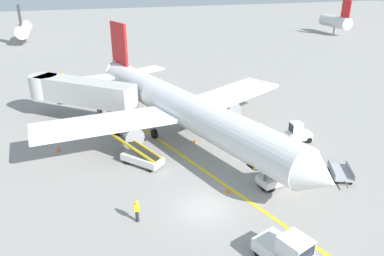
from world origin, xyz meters
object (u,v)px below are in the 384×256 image
Objects in this scene: pushback_tug at (288,252)px; baggage_tug_by_cargo_door at (298,133)px; safety_cone_nose_right at (228,190)px; airliner at (180,106)px; ground_crew_marshaller at (137,210)px; safety_cone_nose_left at (59,149)px; belt_loader_forward_hold at (141,157)px; safety_cone_wingtip_left at (69,130)px; belt_loader_aft_hold at (279,176)px; jet_bridge at (74,91)px; baggage_cart_loaded at (341,172)px; baggage_tug_near_wing at (259,138)px; safety_cone_wingtip_right at (196,141)px.

pushback_tug is 1.61× the size of baggage_tug_by_cargo_door.
pushback_tug is 8.23m from safety_cone_nose_right.
airliner is 20.32× the size of ground_crew_marshaller.
ground_crew_marshaller is 3.86× the size of safety_cone_nose_left.
belt_loader_forward_hold reaches higher than safety_cone_nose_left.
safety_cone_nose_left is 1.00× the size of safety_cone_wingtip_left.
belt_loader_aft_hold is at bearing 63.38° from pushback_tug.
jet_bridge reaches higher than belt_loader_forward_hold.
airliner is at bearing 132.20° from baggage_cart_loaded.
baggage_tug_near_wing is 11.59m from belt_loader_forward_hold.
baggage_tug_by_cargo_door is at bearing -22.12° from airliner.
pushback_tug reaches higher than safety_cone_wingtip_right.
pushback_tug is at bearing -90.35° from safety_cone_wingtip_right.
safety_cone_wingtip_left is (-1.03, -3.20, -3.32)m from jet_bridge.
jet_bridge is at bearing 127.98° from belt_loader_aft_hold.
safety_cone_nose_left is at bearing 170.66° from safety_cone_wingtip_right.
jet_bridge is 4.55× the size of baggage_tug_near_wing.
pushback_tug is 0.87× the size of belt_loader_forward_hold.
pushback_tug is 15.92m from baggage_tug_near_wing.
baggage_tug_near_wing is 15.61m from ground_crew_marshaller.
airliner reaches higher than safety_cone_nose_left.
baggage_tug_near_wing is 6.25m from safety_cone_wingtip_right.
ground_crew_marshaller is at bearing -117.97° from airliner.
jet_bridge reaches higher than baggage_tug_by_cargo_door.
safety_cone_wingtip_right is (11.00, -9.71, -3.32)m from jet_bridge.
belt_loader_aft_hold is 11.71× the size of safety_cone_nose_right.
baggage_tug_near_wing reaches higher than safety_cone_nose_left.
belt_loader_aft_hold is at bearing -103.71° from baggage_tug_near_wing.
ground_crew_marshaller is 3.86× the size of safety_cone_nose_right.
safety_cone_wingtip_right is at bearing 54.43° from ground_crew_marshaller.
pushback_tug is (1.04, -19.12, -2.42)m from airliner.
baggage_tug_near_wing is 19.25m from safety_cone_nose_left.
safety_cone_wingtip_left is at bearing 126.18° from safety_cone_nose_right.
ground_crew_marshaller reaches higher than baggage_cart_loaded.
safety_cone_wingtip_left is at bearing 116.36° from pushback_tug.
jet_bridge reaches higher than belt_loader_aft_hold.
baggage_tug_near_wing is at bearing 47.92° from safety_cone_nose_right.
baggage_tug_near_wing is (5.71, 14.86, -0.07)m from pushback_tug.
airliner is at bearing 157.88° from baggage_tug_by_cargo_door.
ground_crew_marshaller reaches higher than safety_cone_nose_right.
airliner reaches higher than baggage_tug_near_wing.
safety_cone_nose_right is 1.00× the size of safety_cone_wingtip_right.
safety_cone_wingtip_right is at bearing -28.45° from safety_cone_wingtip_left.
safety_cone_nose_left and safety_cone_nose_right have the same top height.
safety_cone_wingtip_right is at bearing 87.41° from safety_cone_nose_right.
belt_loader_aft_hold reaches higher than safety_cone_wingtip_left.
airliner is at bearing 147.69° from baggage_tug_near_wing.
baggage_tug_by_cargo_door is 5.68× the size of safety_cone_wingtip_left.
baggage_tug_by_cargo_door is 5.68× the size of safety_cone_nose_right.
baggage_tug_near_wing reaches higher than safety_cone_wingtip_right.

